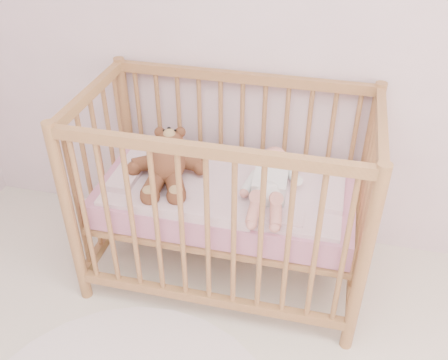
% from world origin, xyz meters
% --- Properties ---
extents(crib, '(1.36, 0.76, 1.00)m').
position_xyz_m(crib, '(-0.39, 1.60, 0.50)').
color(crib, '#AD8449').
rests_on(crib, floor).
extents(mattress, '(1.22, 0.62, 0.13)m').
position_xyz_m(mattress, '(-0.39, 1.60, 0.49)').
color(mattress, pink).
rests_on(mattress, crib).
extents(blanket, '(1.10, 0.58, 0.06)m').
position_xyz_m(blanket, '(-0.39, 1.60, 0.56)').
color(blanket, pink).
rests_on(blanket, mattress).
extents(baby, '(0.31, 0.60, 0.14)m').
position_xyz_m(baby, '(-0.18, 1.58, 0.64)').
color(baby, white).
rests_on(baby, blanket).
extents(teddy_bear, '(0.53, 0.65, 0.16)m').
position_xyz_m(teddy_bear, '(-0.68, 1.58, 0.65)').
color(teddy_bear, brown).
rests_on(teddy_bear, blanket).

